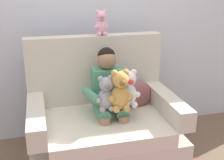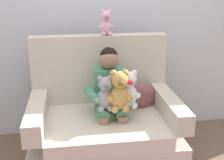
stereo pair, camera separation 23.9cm
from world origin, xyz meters
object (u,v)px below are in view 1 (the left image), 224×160
object	(u,v)px
seated_child	(109,91)
throw_pillow	(139,95)
plush_white	(128,89)
armchair	(103,127)
plush_honey	(120,91)
plush_grey	(106,94)
plush_pink_on_backrest	(101,24)

from	to	relation	value
seated_child	throw_pillow	xyz separation A→B (m)	(0.31, 0.10, -0.11)
plush_white	seated_child	bearing A→B (deg)	148.87
armchair	plush_honey	bearing A→B (deg)	-56.96
plush_honey	throw_pillow	distance (m)	0.42
seated_child	plush_grey	world-z (taller)	seated_child
plush_honey	throw_pillow	bearing A→B (deg)	61.66
plush_grey	throw_pillow	xyz separation A→B (m)	(0.38, 0.25, -0.15)
plush_white	armchair	bearing A→B (deg)	161.74
armchair	plush_white	bearing A→B (deg)	-30.60
plush_honey	armchair	bearing A→B (deg)	137.98
plush_honey	seated_child	bearing A→B (deg)	120.36
seated_child	plush_pink_on_backrest	bearing A→B (deg)	87.28
plush_honey	plush_grey	size ratio (longest dim) A/B	1.18
armchair	plush_pink_on_backrest	bearing A→B (deg)	78.04
seated_child	plush_honey	xyz separation A→B (m)	(0.05, -0.18, 0.06)
plush_grey	plush_pink_on_backrest	size ratio (longest dim) A/B	1.29
armchair	plush_honey	world-z (taller)	armchair
plush_grey	plush_pink_on_backrest	xyz separation A→B (m)	(0.07, 0.45, 0.51)
armchair	seated_child	world-z (taller)	armchair
armchair	plush_pink_on_backrest	size ratio (longest dim) A/B	5.52
seated_child	plush_white	distance (m)	0.20
plush_honey	plush_white	xyz separation A→B (m)	(0.09, 0.05, -0.01)
plush_white	throw_pillow	size ratio (longest dim) A/B	1.25
seated_child	plush_white	size ratio (longest dim) A/B	2.55
plush_pink_on_backrest	throw_pillow	world-z (taller)	plush_pink_on_backrest
plush_white	plush_pink_on_backrest	xyz separation A→B (m)	(-0.13, 0.43, 0.49)
armchair	plush_grey	world-z (taller)	armchair
plush_honey	plush_grey	distance (m)	0.12
plush_grey	throw_pillow	world-z (taller)	plush_grey
plush_honey	plush_white	distance (m)	0.10
plush_grey	throw_pillow	distance (m)	0.48
plush_pink_on_backrest	throw_pillow	bearing A→B (deg)	-46.46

